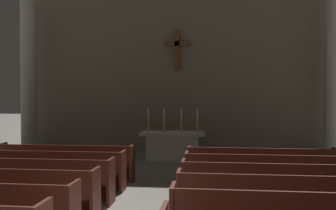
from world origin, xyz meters
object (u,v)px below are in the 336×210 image
object	(u,v)px
column_right_fourth	(333,67)
candlestick_outer_left	(148,124)
pew_left_row_4	(27,179)
pew_left_row_6	(66,162)
pew_right_row_3	(286,201)
altar	(173,145)
pew_left_row_5	(49,169)
column_left_fourth	(29,69)
pew_right_row_6	(261,166)
candlestick_inner_right	(181,124)
pew_right_row_5	(267,174)
candlestick_outer_right	(197,124)
candlestick_inner_left	(164,124)
pew_right_row_4	(275,186)

from	to	relation	value
column_right_fourth	candlestick_outer_left	size ratio (longest dim) A/B	8.43
pew_left_row_4	pew_left_row_6	bearing A→B (deg)	90.00
pew_right_row_3	altar	xyz separation A→B (m)	(-2.56, 6.42, 0.06)
pew_left_row_5	column_left_fourth	size ratio (longest dim) A/B	0.55
pew_left_row_4	column_left_fourth	size ratio (longest dim) A/B	0.55
pew_right_row_6	column_left_fourth	bearing A→B (deg)	154.67
pew_left_row_4	candlestick_outer_left	bearing A→B (deg)	72.25
candlestick_inner_right	pew_left_row_6	bearing A→B (deg)	-131.64
pew_right_row_3	altar	size ratio (longest dim) A/B	1.68
pew_right_row_5	altar	distance (m)	5.00
pew_right_row_3	column_right_fourth	xyz separation A→B (m)	(2.92, 7.01, 2.77)
pew_right_row_5	candlestick_outer_left	xyz separation A→B (m)	(-3.41, 4.29, 0.79)
pew_left_row_4	pew_right_row_5	world-z (taller)	same
pew_left_row_5	candlestick_outer_right	world-z (taller)	candlestick_outer_right
column_right_fourth	candlestick_outer_right	bearing A→B (deg)	-172.76
pew_left_row_5	candlestick_inner_left	distance (m)	4.91
pew_right_row_6	candlestick_outer_right	distance (m)	3.73
pew_right_row_4	candlestick_inner_left	distance (m)	6.13
candlestick_outer_left	pew_left_row_6	bearing A→B (deg)	-118.02
pew_right_row_3	pew_right_row_4	size ratio (longest dim) A/B	1.00
pew_left_row_6	candlestick_inner_right	bearing A→B (deg)	48.36
candlestick_inner_right	candlestick_outer_right	distance (m)	0.55
pew_right_row_6	column_left_fourth	xyz separation A→B (m)	(-8.05, 3.81, 2.77)
pew_left_row_4	pew_left_row_5	bearing A→B (deg)	90.00
pew_left_row_4	candlestick_outer_right	world-z (taller)	candlestick_outer_right
column_right_fourth	candlestick_inner_right	size ratio (longest dim) A/B	8.43
pew_left_row_5	candlestick_inner_right	bearing A→B (deg)	56.26
pew_right_row_4	candlestick_outer_left	bearing A→B (deg)	122.52
column_left_fourth	candlestick_inner_right	distance (m)	6.14
pew_left_row_6	candlestick_outer_right	size ratio (longest dim) A/B	4.67
pew_right_row_4	pew_right_row_6	world-z (taller)	same
column_left_fourth	candlestick_outer_left	size ratio (longest dim) A/B	8.43
altar	candlestick_inner_left	xyz separation A→B (m)	(-0.30, -0.00, 0.74)
column_right_fourth	candlestick_outer_right	xyz separation A→B (m)	(-4.64, -0.59, -1.97)
pew_left_row_5	candlestick_inner_left	size ratio (longest dim) A/B	4.67
pew_left_row_4	pew_right_row_3	bearing A→B (deg)	-11.75
pew_right_row_4	altar	bearing A→B (deg)	115.59
pew_right_row_6	altar	bearing A→B (deg)	128.52
candlestick_inner_left	pew_right_row_6	bearing A→B (deg)	-48.36
pew_left_row_4	pew_right_row_4	xyz separation A→B (m)	(5.13, 0.00, 0.00)
candlestick_inner_left	candlestick_inner_right	bearing A→B (deg)	0.00
candlestick_outer_left	candlestick_outer_right	size ratio (longest dim) A/B	1.00
pew_left_row_6	pew_right_row_6	distance (m)	5.13
pew_right_row_4	candlestick_inner_right	distance (m)	5.87
altar	candlestick_inner_left	size ratio (longest dim) A/B	2.78
altar	candlestick_outer_right	size ratio (longest dim) A/B	2.78
candlestick_inner_left	candlestick_outer_right	bearing A→B (deg)	0.00
pew_right_row_4	candlestick_inner_left	bearing A→B (deg)	118.14
altar	candlestick_outer_right	xyz separation A→B (m)	(0.85, -0.00, 0.74)
candlestick_inner_left	column_left_fourth	bearing A→B (deg)	173.52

